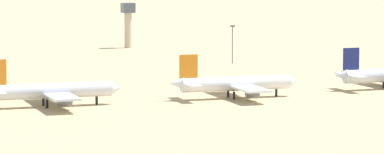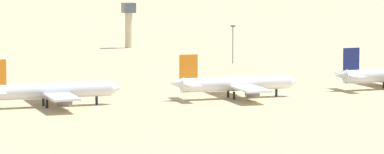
{
  "view_description": "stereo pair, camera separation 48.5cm",
  "coord_description": "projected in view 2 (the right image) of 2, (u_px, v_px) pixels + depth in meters",
  "views": [
    {
      "loc": [
        -123.22,
        -292.89,
        40.17
      ],
      "look_at": [
        -10.64,
        -2.12,
        6.0
      ],
      "focal_mm": 104.7,
      "sensor_mm": 36.0,
      "label": 1
    },
    {
      "loc": [
        -122.76,
        -293.06,
        40.17
      ],
      "look_at": [
        -10.64,
        -2.12,
        6.0
      ],
      "focal_mm": 104.7,
      "sensor_mm": 36.0,
      "label": 2
    }
  ],
  "objects": [
    {
      "name": "ground",
      "position": [
        224.0,
        96.0,
        320.09
      ],
      "size": [
        4000.0,
        4000.0,
        0.0
      ],
      "primitive_type": "plane",
      "color": "tan"
    },
    {
      "name": "parked_jet_orange_3",
      "position": [
        235.0,
        84.0,
        313.48
      ],
      "size": [
        38.56,
        32.42,
        12.74
      ],
      "rotation": [
        0.0,
        0.0,
        -0.05
      ],
      "color": "white",
      "rests_on": "ground"
    },
    {
      "name": "control_tower",
      "position": [
        129.0,
        21.0,
        482.81
      ],
      "size": [
        5.2,
        5.2,
        19.48
      ],
      "color": "#C6B793",
      "rests_on": "ground"
    },
    {
      "name": "parked_jet_orange_2",
      "position": [
        49.0,
        91.0,
        296.05
      ],
      "size": [
        39.39,
        33.07,
        13.02
      ],
      "rotation": [
        0.0,
        0.0,
        -0.04
      ],
      "color": "silver",
      "rests_on": "ground"
    },
    {
      "name": "light_pole_east",
      "position": [
        233.0,
        41.0,
        413.13
      ],
      "size": [
        1.8,
        0.5,
        14.19
      ],
      "color": "#59595E",
      "rests_on": "ground"
    }
  ]
}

